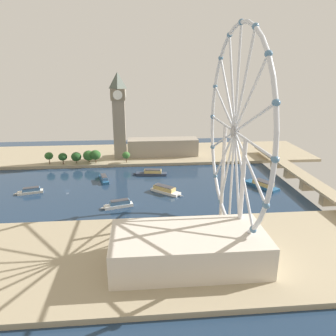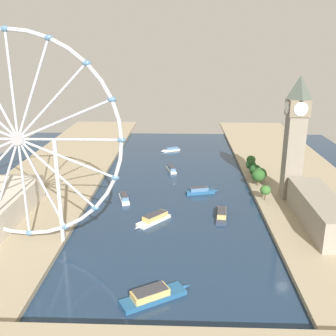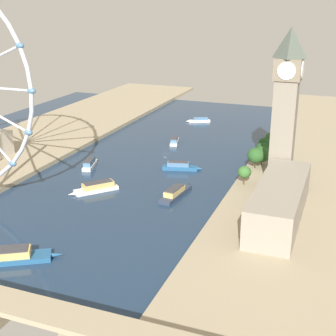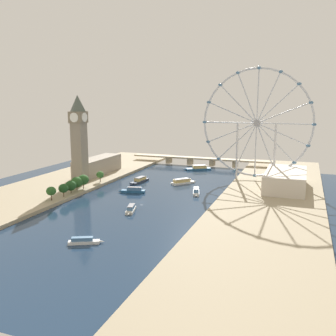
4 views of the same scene
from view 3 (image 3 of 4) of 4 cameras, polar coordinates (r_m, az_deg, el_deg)
ground_plane at (r=354.35m, az=-0.33°, el=1.68°), size 386.61×386.61×0.00m
riverbank_left at (r=332.27m, az=17.35°, el=-0.20°), size 90.00×520.00×3.00m
riverbank_right at (r=404.40m, az=-14.81°, el=3.51°), size 90.00×520.00×3.00m
clock_tower at (r=281.45m, az=13.79°, el=7.10°), size 15.88×15.88×91.60m
parliament_block at (r=247.14m, az=13.15°, el=-3.91°), size 22.00×78.52×18.88m
tree_row_embankment at (r=329.51m, az=10.99°, el=1.93°), size 14.02×87.87×13.92m
tour_boat_0 at (r=380.86m, az=0.77°, el=3.29°), size 10.67×23.33×5.09m
tour_boat_1 at (r=223.06m, az=-17.95°, el=-9.92°), size 34.79×24.13×6.21m
tour_boat_2 at (r=330.78m, az=-9.30°, el=0.53°), size 11.32×24.85×5.62m
tour_boat_3 at (r=448.56m, az=3.76°, el=5.71°), size 22.04×12.63×4.38m
tour_boat_4 at (r=278.21m, az=0.90°, el=-2.94°), size 10.53×34.75×5.78m
tour_boat_5 at (r=288.42m, az=-8.52°, el=-2.29°), size 23.71×26.33×5.79m
tour_boat_6 at (r=320.99m, az=1.46°, el=0.18°), size 27.43×11.29×5.67m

